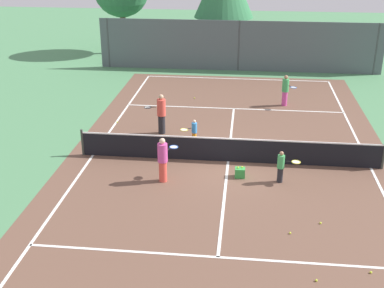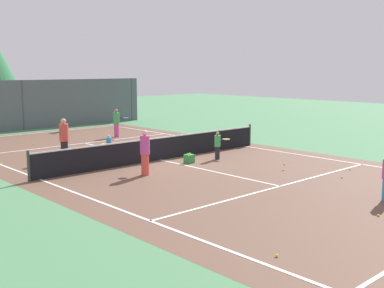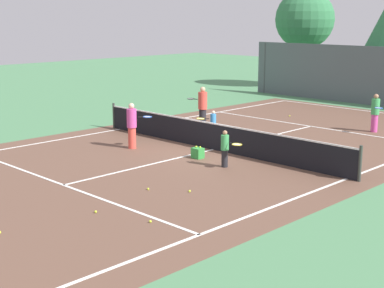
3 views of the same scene
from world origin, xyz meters
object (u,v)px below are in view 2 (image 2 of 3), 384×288
tennis_ball_3 (378,215)px  tennis_ball_5 (350,169)px  tennis_ball_4 (1,163)px  tennis_ball_9 (284,164)px  player_3 (218,145)px  player_1 (117,123)px  tennis_ball_8 (283,170)px  player_4 (145,152)px  tennis_ball_7 (186,145)px  player_0 (64,139)px  tennis_ball_2 (277,256)px  player_2 (109,147)px  tennis_ball_10 (33,144)px  tennis_ball_1 (342,177)px  ball_crate (189,159)px

tennis_ball_3 → tennis_ball_5: size_ratio=1.00×
tennis_ball_4 → tennis_ball_9: size_ratio=1.00×
tennis_ball_3 → tennis_ball_9: same height
tennis_ball_3 → player_3: bearing=72.6°
player_1 → tennis_ball_8: 12.23m
tennis_ball_4 → tennis_ball_5: bearing=-47.5°
player_4 → tennis_ball_7: 7.19m
player_0 → tennis_ball_2: bearing=-98.5°
player_2 → tennis_ball_7: (5.06, 0.64, -0.54)m
player_3 → player_4: (-4.25, -0.38, 0.24)m
tennis_ball_10 → tennis_ball_5: bearing=-66.5°
tennis_ball_8 → tennis_ball_2: bearing=-144.2°
player_1 → player_4: size_ratio=0.95×
player_2 → tennis_ball_5: size_ratio=16.45×
tennis_ball_3 → player_4: bearing=100.5°
tennis_ball_1 → tennis_ball_4: size_ratio=1.00×
player_4 → tennis_ball_9: 5.92m
tennis_ball_3 → ball_crate: bearing=82.1°
tennis_ball_8 → tennis_ball_9: bearing=34.6°
player_0 → player_1: 7.30m
tennis_ball_5 → tennis_ball_8: (-2.02, 1.69, 0.00)m
tennis_ball_1 → tennis_ball_5: size_ratio=1.00×
tennis_ball_3 → tennis_ball_9: (3.83, 5.92, 0.00)m
player_4 → tennis_ball_9: size_ratio=25.66×
ball_crate → player_1: bearing=76.1°
tennis_ball_1 → tennis_ball_10: (-4.81, 15.03, 0.00)m
player_4 → tennis_ball_4: 6.56m
player_2 → ball_crate: bearing=-55.2°
player_2 → tennis_ball_9: size_ratio=16.45×
tennis_ball_1 → tennis_ball_9: size_ratio=1.00×
player_1 → tennis_ball_3: (-3.35, -17.43, -0.80)m
tennis_ball_3 → tennis_ball_10: size_ratio=1.00×
player_4 → tennis_ball_9: bearing=-23.8°
tennis_ball_2 → tennis_ball_7: 15.01m
player_3 → tennis_ball_2: (-6.99, -8.55, -0.60)m
player_4 → tennis_ball_2: size_ratio=25.66×
player_1 → tennis_ball_8: size_ratio=24.49×
player_0 → tennis_ball_2: player_0 is taller
player_0 → tennis_ball_8: player_0 is taller
tennis_ball_8 → tennis_ball_9: size_ratio=1.00×
tennis_ball_2 → tennis_ball_9: 9.96m
player_4 → tennis_ball_1: bearing=-46.8°
tennis_ball_9 → tennis_ball_8: bearing=-145.4°
player_3 → tennis_ball_7: bearing=68.2°
player_2 → tennis_ball_9: player_2 is taller
player_0 → player_3: player_0 is taller
player_4 → tennis_ball_8: player_4 is taller
tennis_ball_3 → tennis_ball_8: size_ratio=1.00×
tennis_ball_10 → ball_crate: bearing=-73.8°
player_4 → tennis_ball_8: size_ratio=25.66×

